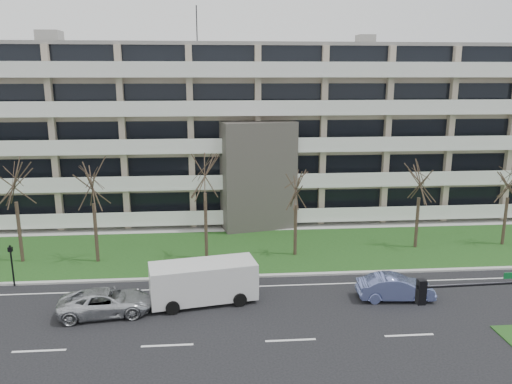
{
  "coord_description": "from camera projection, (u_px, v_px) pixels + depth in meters",
  "views": [
    {
      "loc": [
        -3.48,
        -21.94,
        12.74
      ],
      "look_at": [
        -0.89,
        10.0,
        5.15
      ],
      "focal_mm": 35.0,
      "sensor_mm": 36.0,
      "label": 1
    }
  ],
  "objects": [
    {
      "name": "lane_edge_line",
      "position": [
        275.0,
        286.0,
        30.79
      ],
      "size": [
        90.0,
        0.12,
        0.01
      ],
      "primitive_type": "cube",
      "color": "white",
      "rests_on": "ground"
    },
    {
      "name": "traffic_signal",
      "position": [
        495.0,
        324.0,
        18.45
      ],
      "size": [
        4.97,
        0.47,
        5.75
      ],
      "rotation": [
        0.0,
        0.0,
        0.03
      ],
      "color": "black",
      "rests_on": "ground"
    },
    {
      "name": "tree_1",
      "position": [
        13.0,
        178.0,
        33.33
      ],
      "size": [
        3.85,
        3.85,
        7.7
      ],
      "color": "#382B21",
      "rests_on": "ground"
    },
    {
      "name": "grass_verge",
      "position": [
        265.0,
        249.0,
        37.09
      ],
      "size": [
        90.0,
        10.0,
        0.06
      ],
      "primitive_type": "cube",
      "color": "#1C4316",
      "rests_on": "ground"
    },
    {
      "name": "tree_3",
      "position": [
        204.0,
        166.0,
        33.72
      ],
      "size": [
        4.28,
        4.28,
        8.56
      ],
      "color": "#382B21",
      "rests_on": "ground"
    },
    {
      "name": "tree_2",
      "position": [
        92.0,
        180.0,
        33.37
      ],
      "size": [
        3.75,
        3.75,
        7.49
      ],
      "color": "#382B21",
      "rests_on": "ground"
    },
    {
      "name": "apartment_building",
      "position": [
        252.0,
        130.0,
        47.29
      ],
      "size": [
        60.5,
        15.1,
        18.75
      ],
      "color": "beige",
      "rests_on": "ground"
    },
    {
      "name": "sidewalk",
      "position": [
        258.0,
        227.0,
        42.42
      ],
      "size": [
        90.0,
        2.0,
        0.08
      ],
      "primitive_type": "cube",
      "color": "#B2B2AD",
      "rests_on": "ground"
    },
    {
      "name": "ground",
      "position": [
        291.0,
        340.0,
        24.49
      ],
      "size": [
        160.0,
        160.0,
        0.0
      ],
      "primitive_type": "plane",
      "color": "black",
      "rests_on": "ground"
    },
    {
      "name": "silver_pickup",
      "position": [
        106.0,
        302.0,
        27.03
      ],
      "size": [
        5.2,
        2.87,
        1.38
      ],
      "primitive_type": "imported",
      "rotation": [
        0.0,
        0.0,
        1.69
      ],
      "color": "#B9BBC1",
      "rests_on": "ground"
    },
    {
      "name": "tree_6",
      "position": [
        510.0,
        179.0,
        37.01
      ],
      "size": [
        3.32,
        3.32,
        6.64
      ],
      "color": "#382B21",
      "rests_on": "ground"
    },
    {
      "name": "tree_5",
      "position": [
        420.0,
        178.0,
        36.34
      ],
      "size": [
        3.46,
        3.46,
        6.92
      ],
      "color": "#382B21",
      "rests_on": "ground"
    },
    {
      "name": "tree_4",
      "position": [
        296.0,
        185.0,
        34.81
      ],
      "size": [
        3.36,
        3.36,
        6.71
      ],
      "color": "#382B21",
      "rests_on": "ground"
    },
    {
      "name": "white_van",
      "position": [
        205.0,
        279.0,
        28.38
      ],
      "size": [
        6.29,
        3.27,
        2.32
      ],
      "rotation": [
        0.0,
        0.0,
        0.18
      ],
      "color": "silver",
      "rests_on": "ground"
    },
    {
      "name": "pedestrian_signal",
      "position": [
        11.0,
        260.0,
        30.39
      ],
      "size": [
        0.26,
        0.21,
        2.65
      ],
      "rotation": [
        0.0,
        0.0,
        -0.06
      ],
      "color": "black",
      "rests_on": "ground"
    },
    {
      "name": "curb",
      "position": [
        272.0,
        275.0,
        32.23
      ],
      "size": [
        90.0,
        0.35,
        0.12
      ],
      "primitive_type": "cube",
      "color": "#B2B2AD",
      "rests_on": "ground"
    },
    {
      "name": "blue_sedan",
      "position": [
        395.0,
        287.0,
        28.84
      ],
      "size": [
        4.47,
        1.82,
        1.44
      ],
      "primitive_type": "imported",
      "rotation": [
        0.0,
        0.0,
        1.5
      ],
      "color": "#6C79BB",
      "rests_on": "ground"
    }
  ]
}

